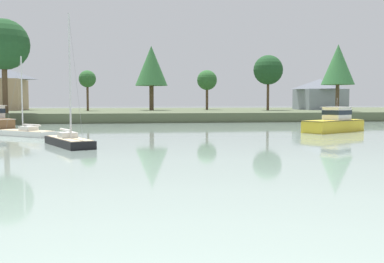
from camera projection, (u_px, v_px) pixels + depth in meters
name	position (u px, v px, depth m)	size (l,w,h in m)	color
far_shore_bank	(114.00, 114.00, 87.07)	(214.40, 46.68, 1.42)	#4C563D
cruiser_yellow	(338.00, 126.00, 47.64)	(9.01, 6.80, 4.37)	gold
sailboat_white	(27.00, 134.00, 41.54)	(5.87, 5.37, 7.69)	white
sailboat_black	(69.00, 143.00, 32.55)	(4.25, 6.74, 9.76)	black
shore_tree_center	(151.00, 66.00, 85.27)	(6.14, 6.14, 12.17)	brown
shore_tree_inland_b	(4.00, 45.00, 64.62)	(7.28, 7.28, 13.54)	brown
shore_tree_far_right	(268.00, 70.00, 84.44)	(5.52, 5.52, 10.33)	brown
shore_tree_inland_c	(207.00, 80.00, 89.98)	(3.98, 3.98, 7.91)	brown
shore_tree_left	(338.00, 65.00, 74.19)	(5.40, 5.40, 11.07)	brown
shore_tree_far_left	(87.00, 79.00, 80.97)	(3.07, 3.07, 7.27)	brown
cottage_near_water	(320.00, 94.00, 91.91)	(8.95, 9.41, 6.23)	gray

